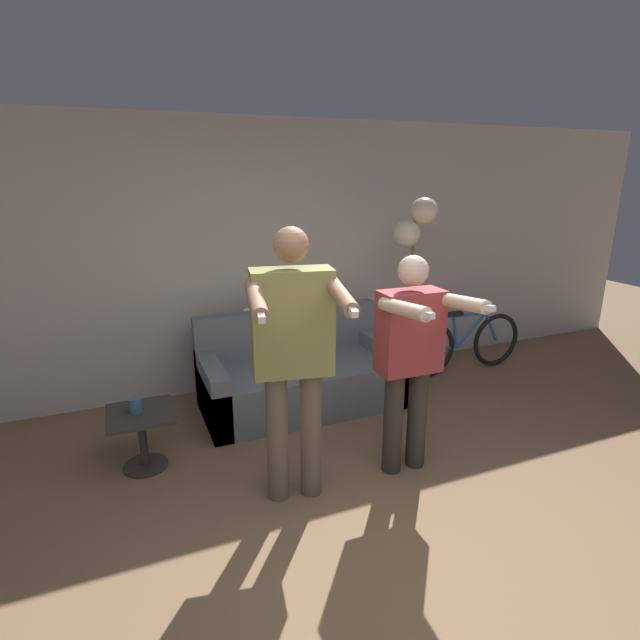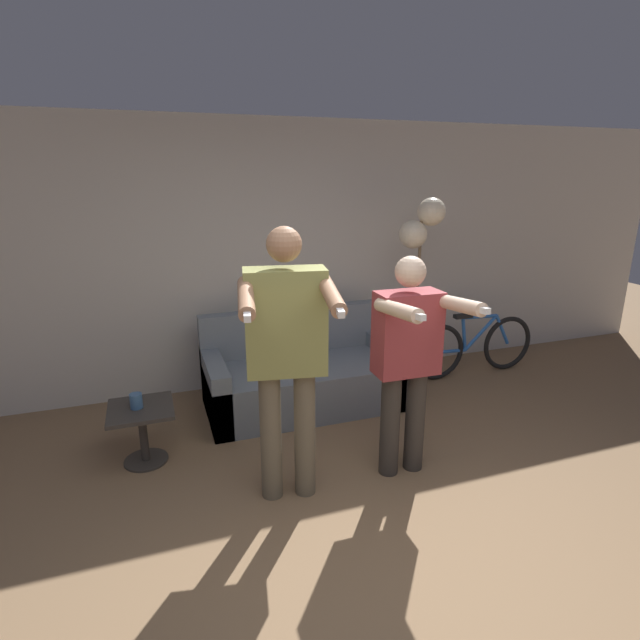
{
  "view_description": "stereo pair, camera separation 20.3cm",
  "coord_description": "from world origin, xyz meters",
  "px_view_note": "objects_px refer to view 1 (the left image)",
  "views": [
    {
      "loc": [
        -1.19,
        -1.77,
        2.1
      ],
      "look_at": [
        0.21,
        1.6,
        1.02
      ],
      "focal_mm": 28.0,
      "sensor_mm": 36.0,
      "label": 1
    },
    {
      "loc": [
        -1.0,
        -1.85,
        2.1
      ],
      "look_at": [
        0.21,
        1.6,
        1.02
      ],
      "focal_mm": 28.0,
      "sensor_mm": 36.0,
      "label": 2
    }
  ],
  "objects_px": {
    "cat": "(271,303)",
    "side_table": "(141,427)",
    "couch": "(300,377)",
    "cup": "(135,406)",
    "person_left": "(293,348)",
    "floor_lamp": "(415,232)",
    "bicycle": "(464,343)",
    "person_right": "(410,352)"
  },
  "relations": [
    {
      "from": "floor_lamp",
      "to": "couch",
      "type": "bearing_deg",
      "value": 177.49
    },
    {
      "from": "couch",
      "to": "person_left",
      "type": "xyz_separation_m",
      "value": [
        -0.51,
        -1.29,
        0.78
      ]
    },
    {
      "from": "cat",
      "to": "cup",
      "type": "distance_m",
      "value": 1.6
    },
    {
      "from": "person_right",
      "to": "cat",
      "type": "height_order",
      "value": "person_right"
    },
    {
      "from": "floor_lamp",
      "to": "bicycle",
      "type": "height_order",
      "value": "floor_lamp"
    },
    {
      "from": "person_right",
      "to": "cat",
      "type": "bearing_deg",
      "value": 108.35
    },
    {
      "from": "couch",
      "to": "bicycle",
      "type": "relative_size",
      "value": 1.22
    },
    {
      "from": "person_right",
      "to": "floor_lamp",
      "type": "xyz_separation_m",
      "value": [
        0.8,
        1.25,
        0.65
      ]
    },
    {
      "from": "floor_lamp",
      "to": "side_table",
      "type": "bearing_deg",
      "value": -169.21
    },
    {
      "from": "couch",
      "to": "person_right",
      "type": "height_order",
      "value": "person_right"
    },
    {
      "from": "couch",
      "to": "person_left",
      "type": "bearing_deg",
      "value": -111.72
    },
    {
      "from": "couch",
      "to": "cup",
      "type": "relative_size",
      "value": 16.19
    },
    {
      "from": "person_right",
      "to": "floor_lamp",
      "type": "relative_size",
      "value": 0.84
    },
    {
      "from": "cat",
      "to": "bicycle",
      "type": "distance_m",
      "value": 2.2
    },
    {
      "from": "bicycle",
      "to": "side_table",
      "type": "bearing_deg",
      "value": -169.42
    },
    {
      "from": "person_right",
      "to": "side_table",
      "type": "relative_size",
      "value": 3.42
    },
    {
      "from": "cat",
      "to": "person_right",
      "type": "bearing_deg",
      "value": -72.67
    },
    {
      "from": "cat",
      "to": "floor_lamp",
      "type": "relative_size",
      "value": 0.23
    },
    {
      "from": "cat",
      "to": "side_table",
      "type": "xyz_separation_m",
      "value": [
        -1.26,
        -0.86,
        -0.6
      ]
    },
    {
      "from": "couch",
      "to": "person_right",
      "type": "relative_size",
      "value": 1.14
    },
    {
      "from": "couch",
      "to": "floor_lamp",
      "type": "relative_size",
      "value": 0.96
    },
    {
      "from": "person_left",
      "to": "bicycle",
      "type": "bearing_deg",
      "value": 39.61
    },
    {
      "from": "person_left",
      "to": "person_right",
      "type": "height_order",
      "value": "person_left"
    },
    {
      "from": "person_right",
      "to": "bicycle",
      "type": "height_order",
      "value": "person_right"
    },
    {
      "from": "side_table",
      "to": "cat",
      "type": "bearing_deg",
      "value": 34.23
    },
    {
      "from": "cup",
      "to": "person_right",
      "type": "bearing_deg",
      "value": -22.97
    },
    {
      "from": "cat",
      "to": "side_table",
      "type": "bearing_deg",
      "value": -145.77
    },
    {
      "from": "cat",
      "to": "bicycle",
      "type": "xyz_separation_m",
      "value": [
        2.1,
        -0.23,
        -0.61
      ]
    },
    {
      "from": "cat",
      "to": "cup",
      "type": "height_order",
      "value": "cat"
    },
    {
      "from": "couch",
      "to": "cup",
      "type": "bearing_deg",
      "value": -159.7
    },
    {
      "from": "bicycle",
      "to": "cat",
      "type": "bearing_deg",
      "value": 173.72
    },
    {
      "from": "person_left",
      "to": "cup",
      "type": "height_order",
      "value": "person_left"
    },
    {
      "from": "person_left",
      "to": "side_table",
      "type": "height_order",
      "value": "person_left"
    },
    {
      "from": "person_left",
      "to": "side_table",
      "type": "relative_size",
      "value": 3.89
    },
    {
      "from": "person_right",
      "to": "bicycle",
      "type": "distance_m",
      "value": 2.19
    },
    {
      "from": "floor_lamp",
      "to": "cup",
      "type": "height_order",
      "value": "floor_lamp"
    },
    {
      "from": "person_right",
      "to": "bicycle",
      "type": "bearing_deg",
      "value": 42.0
    },
    {
      "from": "person_right",
      "to": "cup",
      "type": "relative_size",
      "value": 14.24
    },
    {
      "from": "person_right",
      "to": "side_table",
      "type": "distance_m",
      "value": 2.01
    },
    {
      "from": "person_left",
      "to": "person_right",
      "type": "xyz_separation_m",
      "value": [
        0.85,
        -0.0,
        -0.14
      ]
    },
    {
      "from": "bicycle",
      "to": "person_right",
      "type": "bearing_deg",
      "value": -139.01
    },
    {
      "from": "cat",
      "to": "couch",
      "type": "bearing_deg",
      "value": -62.78
    }
  ]
}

